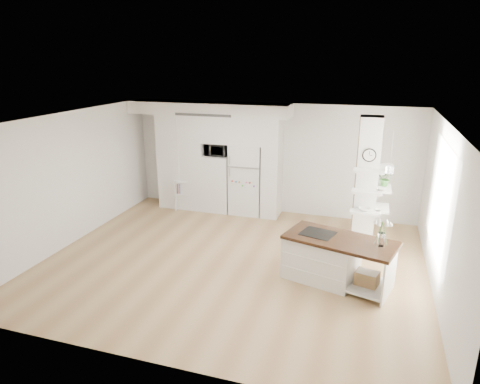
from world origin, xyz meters
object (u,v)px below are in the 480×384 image
(kitchen_island, at_px, (328,257))
(bookshelf, at_px, (189,196))
(refrigerator, at_px, (247,179))
(floor_plant_a, at_px, (332,245))

(kitchen_island, xyz_separation_m, bookshelf, (-3.80, 2.66, -0.10))
(refrigerator, height_order, kitchen_island, refrigerator)
(refrigerator, relative_size, bookshelf, 2.30)
(bookshelf, xyz_separation_m, floor_plant_a, (3.79, -1.67, -0.10))
(kitchen_island, bearing_deg, bookshelf, 160.51)
(floor_plant_a, bearing_deg, refrigerator, 141.11)
(refrigerator, bearing_deg, floor_plant_a, -38.89)
(refrigerator, relative_size, floor_plant_a, 3.85)
(refrigerator, height_order, floor_plant_a, refrigerator)
(refrigerator, bearing_deg, kitchen_island, -50.95)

